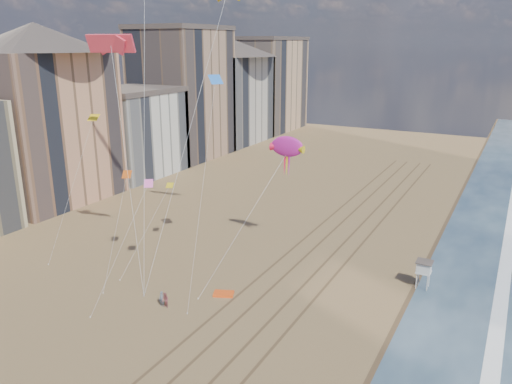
% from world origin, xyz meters
% --- Properties ---
extents(wet_sand, '(260.00, 260.00, 0.00)m').
position_xyz_m(wet_sand, '(19.00, 40.00, 0.00)').
color(wet_sand, '#42301E').
rests_on(wet_sand, ground).
extents(foam, '(260.00, 260.00, 0.00)m').
position_xyz_m(foam, '(23.20, 40.00, 0.00)').
color(foam, white).
rests_on(foam, ground).
extents(tracks, '(7.68, 120.00, 0.01)m').
position_xyz_m(tracks, '(2.55, 30.00, 0.01)').
color(tracks, brown).
rests_on(tracks, ground).
extents(buildings, '(34.72, 131.35, 29.00)m').
position_xyz_m(buildings, '(-45.73, 65.59, 13.55)').
color(buildings, '#C6B284').
rests_on(buildings, ground).
extents(lifeguard_stand, '(1.70, 1.70, 3.07)m').
position_xyz_m(lifeguard_stand, '(15.48, 30.73, 2.37)').
color(lifeguard_stand, silver).
rests_on(lifeguard_stand, ground).
extents(grounded_kite, '(2.45, 2.04, 0.24)m').
position_xyz_m(grounded_kite, '(-2.57, 19.14, 0.12)').
color(grounded_kite, '#FC5115').
rests_on(grounded_kite, ground).
extents(show_kite, '(4.32, 8.11, 19.98)m').
position_xyz_m(show_kite, '(-1.61, 32.32, 13.54)').
color(show_kite, '#B71C8B').
rests_on(show_kite, ground).
extents(kite_flyer_a, '(0.59, 0.40, 1.59)m').
position_xyz_m(kite_flyer_a, '(-6.81, 14.23, 0.80)').
color(kite_flyer_a, slate).
rests_on(kite_flyer_a, ground).
extents(kite_flyer_b, '(0.93, 0.83, 1.60)m').
position_xyz_m(kite_flyer_b, '(-6.29, 14.16, 0.80)').
color(kite_flyer_b, '#8F484D').
rests_on(kite_flyer_b, ground).
extents(small_kites, '(19.64, 9.61, 14.00)m').
position_xyz_m(small_kites, '(-13.84, 22.30, 15.30)').
color(small_kites, '#FB61BE').
rests_on(small_kites, ground).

